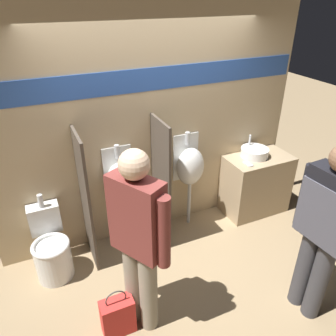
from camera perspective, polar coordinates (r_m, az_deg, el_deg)
The scene contains 13 objects.
ground_plane at distance 4.04m, azimuth 1.03°, elevation -14.24°, with size 16.00×16.00×0.00m, color #997F5B.
display_wall at distance 3.77m, azimuth -2.73°, elevation 7.01°, with size 3.73×0.07×2.70m.
sink_counter at distance 4.63m, azimuth 14.99°, elevation -2.70°, with size 0.86×0.51×0.82m.
sink_basin at distance 4.42m, azimuth 14.83°, elevation 2.66°, with size 0.36×0.36×0.25m.
cell_phone at distance 4.22m, azimuth 13.77°, elevation 0.69°, with size 0.07×0.14×0.01m.
divider_near_counter at distance 3.60m, azimuth -14.13°, elevation -5.65°, with size 0.03×0.50×1.55m.
divider_mid at distance 3.79m, azimuth -1.22°, elevation -2.71°, with size 0.03×0.50×1.55m.
urinal_near_counter at distance 3.73m, azimuth -8.11°, elevation -2.36°, with size 0.35×0.29×1.26m.
urinal_far at distance 4.01m, azimuth 3.82°, elevation 0.30°, with size 0.35×0.29×1.26m.
toilet at distance 3.81m, azimuth -19.62°, elevation -13.39°, with size 0.40×0.56×0.89m.
person_in_vest at distance 3.09m, azimuth 25.80°, elevation -8.81°, with size 0.25×0.61×1.75m.
person_with_lanyard at distance 2.72m, azimuth -5.22°, elevation -12.17°, with size 0.39×0.56×1.78m.
shopping_bag at distance 3.24m, azimuth -8.73°, elevation -24.13°, with size 0.29×0.16×0.51m.
Camera 1 is at (-1.29, -2.65, 2.76)m, focal length 35.00 mm.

